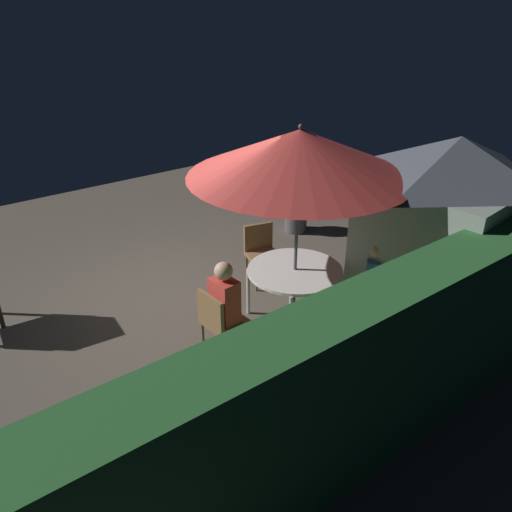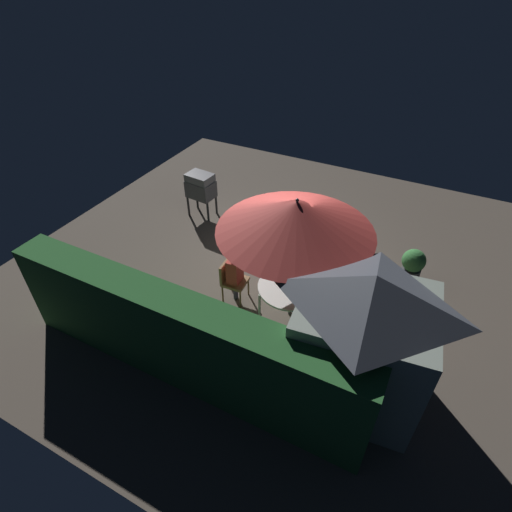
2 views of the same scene
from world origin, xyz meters
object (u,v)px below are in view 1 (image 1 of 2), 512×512
Objects in this scene: potted_plant_by_shed at (296,210)px; person_in_blue at (375,275)px; person_in_red at (224,298)px; patio_table at (295,273)px; chair_near_shed at (219,319)px; patio_umbrella at (300,153)px; chair_far_side at (380,294)px; garden_shed at (445,231)px; chair_toward_hedge at (261,250)px.

person_in_blue is (1.27, 2.97, 0.37)m from potted_plant_by_shed.
person_in_blue is at bearing 158.93° from person_in_red.
person_in_red reaches higher than patio_table.
person_in_red is (-0.09, -0.01, 0.26)m from chair_near_shed.
chair_near_shed is 0.28m from person_in_red.
potted_plant_by_shed is at bearing -144.74° from chair_near_shed.
person_in_blue is at bearing 130.01° from patio_umbrella.
patio_table is 1.62m from patio_umbrella.
person_in_red reaches higher than chair_far_side.
garden_shed is 1.16m from chair_far_side.
person_in_red is at bearing 38.73° from chair_toward_hedge.
chair_far_side is (-0.72, 0.86, -0.17)m from patio_table.
person_in_blue reaches higher than patio_table.
patio_table is 1.01× the size of person_in_red.
chair_toward_hedge is at bearing -78.38° from person_in_blue.
garden_shed is 0.91× the size of patio_umbrella.
chair_far_side is 1.00× the size of chair_toward_hedge.
patio_umbrella is 1.93m from person_in_red.
chair_near_shed is at bearing 37.28° from chair_toward_hedge.
garden_shed is 3.40m from potted_plant_by_shed.
chair_toward_hedge is 1.89m from person_in_red.
garden_shed is 3.22× the size of potted_plant_by_shed.
patio_umbrella is at bearing -34.83° from garden_shed.
patio_umbrella is at bearing -176.04° from chair_near_shed.
chair_far_side is at bearing 130.01° from patio_umbrella.
chair_far_side and chair_toward_hedge have the same top height.
person_in_red is (1.46, 1.17, 0.26)m from chair_toward_hedge.
potted_plant_by_shed is 0.61× the size of person_in_red.
chair_toward_hedge is at bearing -59.24° from garden_shed.
person_in_blue is (-0.66, 0.79, -1.53)m from patio_umbrella.
person_in_blue is (-0.66, 0.79, 0.09)m from patio_table.
chair_far_side is 0.71× the size of person_in_red.
person_in_blue is at bearing 101.62° from chair_toward_hedge.
chair_toward_hedge is at bearing -77.21° from chair_far_side.
garden_shed is 2.19m from patio_umbrella.
person_in_blue is (-1.93, 0.70, 0.26)m from chair_near_shed.
patio_umbrella is at bearing -49.99° from person_in_blue.
chair_far_side reaches higher than patio_table.
patio_umbrella is at bearing -49.99° from chair_far_side.
person_in_blue is at bearing 159.94° from chair_near_shed.
garden_shed reaches higher than patio_table.
garden_shed is at bearing 159.76° from person_in_red.
garden_shed is at bearing 164.35° from chair_far_side.
person_in_red is (3.12, 2.26, 0.37)m from potted_plant_by_shed.
chair_toward_hedge is at bearing 33.29° from potted_plant_by_shed.
person_in_red is at bearing -20.24° from garden_shed.
person_in_red is at bearing -22.23° from chair_far_side.
patio_umbrella is 2.11m from chair_toward_hedge.
potted_plant_by_shed is at bearing -113.21° from person_in_blue.
potted_plant_by_shed is (-0.36, -3.27, -0.85)m from garden_shed.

